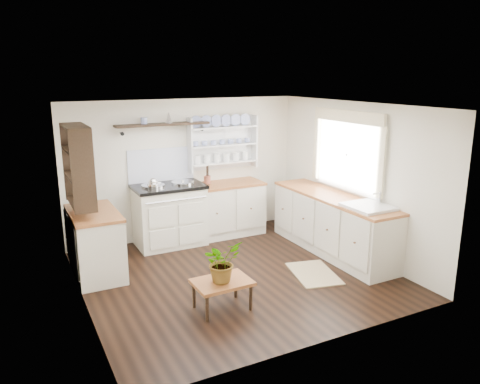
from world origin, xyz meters
name	(u,v)px	position (x,y,z in m)	size (l,w,h in m)	color
floor	(237,275)	(0.00, 0.00, 0.00)	(4.00, 3.80, 0.01)	black
wall_back	(185,169)	(0.00, 1.90, 1.15)	(4.00, 0.02, 2.30)	silver
wall_right	(355,179)	(2.00, 0.00, 1.15)	(0.02, 3.80, 2.30)	silver
wall_left	(79,214)	(-2.00, 0.00, 1.15)	(0.02, 3.80, 2.30)	silver
ceiling	(236,106)	(0.00, 0.00, 2.30)	(4.00, 3.80, 0.01)	white
window	(347,151)	(1.95, 0.15, 1.56)	(0.08, 1.55, 1.22)	white
aga_cooker	(169,214)	(-0.42, 1.57, 0.50)	(1.11, 0.76, 1.02)	#EBE5CC
back_cabinets	(226,208)	(0.60, 1.60, 0.46)	(1.27, 0.63, 0.90)	silver
right_cabinets	(332,223)	(1.70, 0.10, 0.46)	(0.62, 2.43, 0.90)	silver
belfast_sink	(368,215)	(1.70, -0.65, 0.80)	(0.55, 0.60, 0.45)	white
left_cabinets	(95,242)	(-1.70, 0.90, 0.46)	(0.62, 1.13, 0.90)	silver
plate_rack	(221,142)	(0.65, 1.86, 1.56)	(1.20, 0.22, 0.90)	white
high_shelf	(163,125)	(-0.40, 1.78, 1.91)	(1.50, 0.29, 0.16)	black
left_shelving	(78,165)	(-1.84, 0.90, 1.55)	(0.28, 0.80, 1.05)	black
kettle	(153,185)	(-0.70, 1.45, 1.04)	(0.18, 0.18, 0.21)	silver
utensil_crock	(207,180)	(0.30, 1.68, 0.97)	(0.11, 0.11, 0.13)	brown
center_table	(222,284)	(-0.58, -0.79, 0.31)	(0.67, 0.49, 0.36)	brown
potted_plant	(222,261)	(-0.58, -0.79, 0.60)	(0.43, 0.37, 0.48)	#3F7233
floor_rug	(314,273)	(0.96, -0.47, 0.01)	(0.55, 0.85, 0.02)	#86704E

